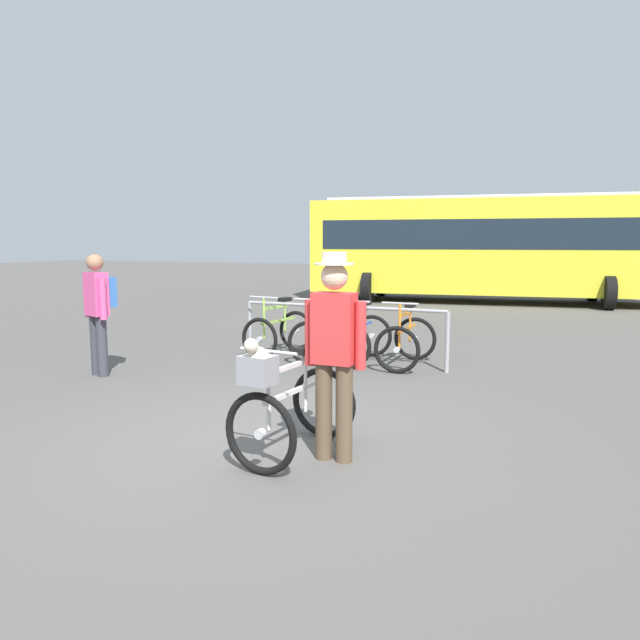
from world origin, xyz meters
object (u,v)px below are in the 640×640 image
at_px(racked_bike_orange, 406,341).
at_px(featured_bicycle, 287,402).
at_px(person_with_featured_bike, 334,348).
at_px(racked_bike_lime, 279,332).
at_px(bus_distant, 484,243).
at_px(pedestrian_with_backpack, 98,307).
at_px(racked_bike_blue, 361,338).
at_px(racked_bike_white, 319,335).

distance_m(racked_bike_orange, featured_bicycle, 4.00).
relative_size(racked_bike_orange, person_with_featured_bike, 0.65).
xyz_separation_m(racked_bike_lime, bus_distant, (2.24, 9.73, 1.37)).
height_order(racked_bike_lime, pedestrian_with_backpack, pedestrian_with_backpack).
bearing_deg(racked_bike_blue, pedestrian_with_backpack, -146.19).
bearing_deg(featured_bicycle, racked_bike_orange, 88.01).
height_order(person_with_featured_bike, pedestrian_with_backpack, person_with_featured_bike).
xyz_separation_m(racked_bike_orange, pedestrian_with_backpack, (-3.77, -2.01, 0.57)).
distance_m(racked_bike_orange, pedestrian_with_backpack, 4.31).
height_order(racked_bike_white, person_with_featured_bike, person_with_featured_bike).
relative_size(racked_bike_white, featured_bicycle, 0.93).
relative_size(racked_bike_lime, person_with_featured_bike, 0.70).
relative_size(racked_bike_lime, racked_bike_white, 1.05).
height_order(racked_bike_blue, pedestrian_with_backpack, pedestrian_with_backpack).
bearing_deg(bus_distant, person_with_featured_bike, -89.62).
bearing_deg(racked_bike_lime, racked_bike_blue, -3.60).
bearing_deg(racked_bike_lime, pedestrian_with_backpack, -127.95).
bearing_deg(person_with_featured_bike, pedestrian_with_backpack, 155.05).
height_order(racked_bike_lime, featured_bicycle, featured_bicycle).
xyz_separation_m(racked_bike_white, featured_bicycle, (1.26, -4.08, 0.12)).
bearing_deg(person_with_featured_bike, racked_bike_blue, 103.38).
height_order(featured_bicycle, person_with_featured_bike, person_with_featured_bike).
distance_m(racked_bike_white, pedestrian_with_backpack, 3.22).
distance_m(racked_bike_orange, bus_distant, 9.96).
bearing_deg(racked_bike_blue, featured_bicycle, -82.11).
xyz_separation_m(person_with_featured_bike, pedestrian_with_backpack, (-4.00, 1.86, -0.01)).
distance_m(racked_bike_blue, featured_bicycle, 4.08).
xyz_separation_m(racked_bike_white, person_with_featured_bike, (1.63, -3.96, 0.58)).
bearing_deg(racked_bike_white, bus_distant, 81.05).
bearing_deg(racked_bike_blue, racked_bike_orange, -3.60).
distance_m(pedestrian_with_backpack, bus_distant, 12.53).
relative_size(racked_bike_lime, featured_bicycle, 0.97).
bearing_deg(racked_bike_orange, racked_bike_blue, 176.40).
relative_size(pedestrian_with_backpack, bus_distant, 0.16).
relative_size(racked_bike_lime, bus_distant, 0.12).
relative_size(racked_bike_blue, pedestrian_with_backpack, 0.70).
xyz_separation_m(racked_bike_blue, bus_distant, (0.84, 9.82, 1.37)).
bearing_deg(pedestrian_with_backpack, bus_distant, 71.78).
xyz_separation_m(racked_bike_orange, bus_distant, (0.14, 9.87, 1.37)).
bearing_deg(bus_distant, featured_bicycle, -91.17).
distance_m(racked_bike_white, bus_distant, 9.99).
relative_size(racked_bike_blue, racked_bike_orange, 1.03).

